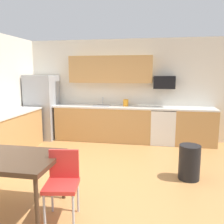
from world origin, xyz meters
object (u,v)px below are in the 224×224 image
(oven_range, at_px, (163,126))
(chair_near_table, at_px, (63,179))
(microwave, at_px, (164,82))
(kettle, at_px, (126,103))
(trash_bin, at_px, (189,162))
(dining_table, at_px, (5,161))
(refrigerator, at_px, (43,107))

(oven_range, height_order, chair_near_table, oven_range)
(microwave, distance_m, chair_near_table, 3.98)
(chair_near_table, height_order, kettle, kettle)
(trash_bin, height_order, kettle, kettle)
(dining_table, bearing_deg, chair_near_table, -1.75)
(microwave, bearing_deg, kettle, -177.06)
(chair_near_table, bearing_deg, oven_range, 69.15)
(oven_range, bearing_deg, microwave, 90.00)
(oven_range, relative_size, chair_near_table, 1.07)
(microwave, height_order, kettle, microwave)
(kettle, bearing_deg, refrigerator, -176.77)
(refrigerator, xyz_separation_m, kettle, (2.31, 0.13, 0.15))
(refrigerator, distance_m, kettle, 2.31)
(dining_table, height_order, kettle, kettle)
(dining_table, xyz_separation_m, chair_near_table, (0.81, -0.02, -0.18))
(oven_range, bearing_deg, chair_near_table, -110.85)
(refrigerator, xyz_separation_m, microwave, (3.28, 0.18, 0.70))
(trash_bin, bearing_deg, oven_range, 100.62)
(refrigerator, height_order, chair_near_table, refrigerator)
(chair_near_table, bearing_deg, trash_bin, 39.26)
(chair_near_table, bearing_deg, dining_table, 178.25)
(dining_table, bearing_deg, microwave, 59.10)
(refrigerator, relative_size, microwave, 3.24)
(refrigerator, bearing_deg, chair_near_table, -60.30)
(refrigerator, distance_m, oven_range, 3.31)
(kettle, bearing_deg, oven_range, -2.94)
(trash_bin, xyz_separation_m, kettle, (-1.37, 2.14, 0.72))
(oven_range, relative_size, microwave, 1.69)
(oven_range, distance_m, kettle, 1.13)
(dining_table, bearing_deg, refrigerator, 108.62)
(chair_near_table, xyz_separation_m, trash_bin, (1.72, 1.41, -0.20))
(oven_range, distance_m, trash_bin, 2.13)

